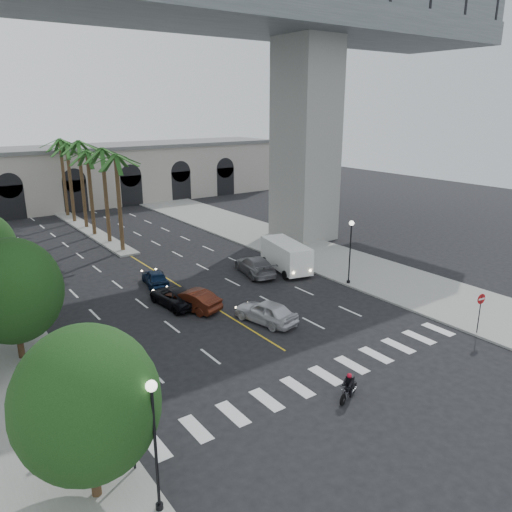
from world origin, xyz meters
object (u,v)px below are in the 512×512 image
(car_b, at_px, (191,300))
(car_d, at_px, (255,265))
(lamp_post_left_near, at_px, (155,436))
(motorcycle_rider, at_px, (349,386))
(traffic_signal_near, at_px, (131,417))
(do_not_enter_sign, at_px, (480,305))
(cargo_van, at_px, (286,255))
(car_e, at_px, (155,278))
(lamp_post_left_far, at_px, (23,274))
(car_a, at_px, (266,312))
(traffic_signal_far, at_px, (97,374))
(car_c, at_px, (175,296))
(lamp_post_right, at_px, (350,247))

(car_b, bearing_deg, car_d, -175.25)
(lamp_post_left_near, xyz_separation_m, motorcycle_rider, (10.86, 1.26, -2.58))
(traffic_signal_near, relative_size, do_not_enter_sign, 1.31)
(car_d, xyz_separation_m, cargo_van, (2.77, -0.85, 0.65))
(lamp_post_left_near, xyz_separation_m, car_d, (18.12, 19.59, -2.44))
(car_e, relative_size, do_not_enter_sign, 1.40)
(lamp_post_left_far, relative_size, car_a, 1.17)
(car_a, bearing_deg, car_d, -134.10)
(car_d, xyz_separation_m, do_not_enter_sign, (4.61, -17.97, 1.24))
(traffic_signal_near, bearing_deg, car_e, 63.31)
(car_a, bearing_deg, car_b, -71.41)
(traffic_signal_near, height_order, cargo_van, traffic_signal_near)
(car_b, relative_size, car_d, 0.84)
(traffic_signal_far, relative_size, cargo_van, 0.57)
(traffic_signal_near, relative_size, car_c, 0.76)
(lamp_post_left_near, height_order, traffic_signal_near, lamp_post_left_near)
(lamp_post_left_near, bearing_deg, car_d, 47.24)
(car_b, relative_size, car_e, 1.16)
(traffic_signal_near, bearing_deg, car_a, 33.47)
(lamp_post_left_near, bearing_deg, car_a, 40.36)
(lamp_post_left_near, relative_size, motorcycle_rider, 2.89)
(car_c, height_order, cargo_van, cargo_van)
(traffic_signal_far, height_order, car_e, traffic_signal_far)
(cargo_van, bearing_deg, car_d, 175.74)
(motorcycle_rider, relative_size, car_d, 0.34)
(lamp_post_left_near, xyz_separation_m, car_c, (9.33, 17.26, -2.55))
(traffic_signal_near, distance_m, car_b, 16.66)
(lamp_post_left_far, xyz_separation_m, car_c, (9.33, -3.74, -2.55))
(motorcycle_rider, distance_m, cargo_van, 20.17)
(traffic_signal_near, xyz_separation_m, car_d, (18.02, 17.09, -1.73))
(lamp_post_left_near, distance_m, do_not_enter_sign, 22.82)
(car_b, bearing_deg, lamp_post_right, 147.81)
(motorcycle_rider, bearing_deg, traffic_signal_near, 151.45)
(motorcycle_rider, bearing_deg, do_not_enter_sign, -20.25)
(cargo_van, bearing_deg, motorcycle_rider, -107.09)
(lamp_post_left_near, height_order, traffic_signal_far, lamp_post_left_near)
(cargo_van, xyz_separation_m, do_not_enter_sign, (1.84, -17.13, 0.59))
(do_not_enter_sign, bearing_deg, lamp_post_left_far, 146.88)
(car_a, relative_size, car_d, 0.85)
(car_c, bearing_deg, car_e, -101.90)
(traffic_signal_near, height_order, traffic_signal_far, same)
(lamp_post_left_near, xyz_separation_m, traffic_signal_near, (0.10, 2.50, -0.71))
(car_a, height_order, car_b, car_a)
(motorcycle_rider, height_order, cargo_van, cargo_van)
(lamp_post_left_far, height_order, traffic_signal_far, lamp_post_left_far)
(lamp_post_right, bearing_deg, lamp_post_left_far, 160.67)
(lamp_post_left_far, bearing_deg, motorcycle_rider, -61.19)
(traffic_signal_near, bearing_deg, lamp_post_left_near, -92.29)
(car_b, bearing_deg, lamp_post_left_near, 38.31)
(lamp_post_right, distance_m, car_b, 13.44)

